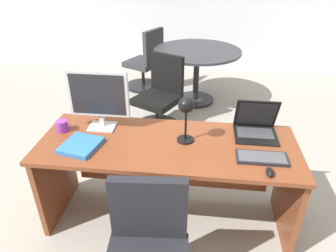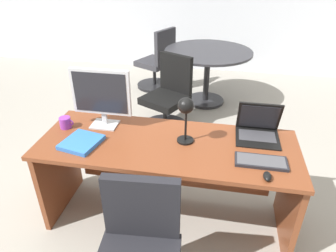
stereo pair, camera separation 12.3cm
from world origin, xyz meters
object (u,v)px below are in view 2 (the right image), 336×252
Objects in this scene: monitor at (101,94)px; coffee_mug at (66,123)px; mouse at (267,176)px; meeting_table at (208,64)px; desk_lamp at (186,111)px; desk at (168,163)px; meeting_chair_near at (158,65)px; keyboard at (261,161)px; book at (81,142)px; meeting_chair_far at (168,101)px; laptop at (258,126)px.

monitor reaches higher than coffee_mug.
mouse is 0.07× the size of meeting_table.
desk_lamp is 0.96m from coffee_mug.
desk is 2.72m from meeting_chair_near.
keyboard is (1.17, -0.28, -0.25)m from monitor.
coffee_mug is (-1.47, 0.35, 0.02)m from mouse.
desk is 16.58× the size of coffee_mug.
monitor is 0.38m from book.
meeting_table is (-0.53, 2.57, -0.18)m from mouse.
monitor reaches higher than meeting_chair_far.
meeting_table is 0.91m from meeting_chair_near.
coffee_mug is at bearing 172.45° from keyboard.
desk_lamp is (0.12, -0.03, 0.47)m from desk.
coffee_mug is 0.13× the size of meeting_chair_far.
mouse is 0.10× the size of meeting_chair_far.
laptop is 1.28m from book.
meeting_chair_near is at bearing 106.34° from desk_lamp.
mouse is 1.51m from coffee_mug.
meeting_chair_far is (-0.91, 1.27, -0.47)m from laptop.
laptop is 0.93× the size of keyboard.
meeting_chair_near reaches higher than book.
meeting_chair_far is at bearing 117.76° from mouse.
meeting_chair_near is at bearing 107.96° from meeting_chair_far.
desk_lamp is at bearing -73.66° from meeting_chair_near.
coffee_mug is at bearing 176.98° from desk_lamp.
meeting_chair_near is at bearing 104.02° from desk.
meeting_chair_near is at bearing 117.72° from laptop.
meeting_table reaches higher than desk.
meeting_table is at bearing 67.08° from coffee_mug.
meeting_chair_far is (-0.91, 1.62, -0.40)m from keyboard.
desk_lamp reaches higher than meeting_chair_far.
meeting_table is (-0.51, 2.41, -0.17)m from keyboard.
monitor is at bearing -176.52° from laptop.
desk is 0.72m from monitor.
mouse is 2.63m from meeting_table.
coffee_mug reaches higher than meeting_table.
mouse is 0.29× the size of book.
mouse is (0.66, -0.33, 0.24)m from desk.
monitor is 0.39× the size of meeting_table.
laptop is 2.14m from meeting_table.
meeting_chair_near is at bearing 86.73° from coffee_mug.
meeting_chair_far is at bearing 105.01° from desk_lamp.
meeting_chair_far is at bearing 78.86° from book.
desk_lamp is at bearing -3.02° from coffee_mug.
laptop is 1.63m from meeting_chair_far.
meeting_chair_near is 1.06× the size of meeting_chair_far.
laptop is at bearing 16.13° from book.
meeting_chair_far is (0.26, 1.34, -0.65)m from monitor.
meeting_table is at bearing 101.92° from keyboard.
monitor is 2.27m from meeting_table.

